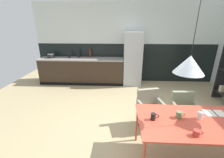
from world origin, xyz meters
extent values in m
plane|color=tan|center=(0.00, 0.00, 0.00)|extent=(8.53, 8.53, 0.00)
cube|color=black|center=(0.00, 2.87, 0.70)|extent=(6.56, 0.12, 1.40)
cube|color=silver|center=(0.00, 2.87, 2.10)|extent=(6.56, 0.12, 1.40)
cube|color=#32251A|center=(-1.64, 2.51, 0.44)|extent=(2.98, 0.60, 0.88)
cube|color=#9B958F|center=(-1.64, 2.51, 0.90)|extent=(3.01, 0.63, 0.04)
cube|color=black|center=(-1.64, 2.21, 0.05)|extent=(2.98, 0.01, 0.10)
cube|color=#ADAFB2|center=(0.18, 2.51, 0.91)|extent=(0.62, 0.60, 1.83)
cube|color=#D54B36|center=(1.01, -0.84, 0.74)|extent=(1.99, 0.92, 0.03)
cylinder|color=#D14A30|center=(0.06, -0.42, 0.36)|extent=(0.04, 0.04, 0.72)
cube|color=gray|center=(1.07, -0.03, 0.39)|extent=(0.50, 0.49, 0.06)
cube|color=gray|center=(1.06, 0.17, 0.59)|extent=(0.46, 0.10, 0.34)
cube|color=gray|center=(1.29, -0.02, 0.49)|extent=(0.07, 0.42, 0.14)
cube|color=gray|center=(0.85, -0.04, 0.49)|extent=(0.07, 0.42, 0.14)
cylinder|color=black|center=(1.28, -0.21, 0.18)|extent=(0.02, 0.02, 0.36)
cylinder|color=black|center=(0.88, -0.23, 0.18)|extent=(0.02, 0.02, 0.36)
cylinder|color=black|center=(1.26, 0.17, 0.18)|extent=(0.02, 0.02, 0.36)
cylinder|color=black|center=(0.86, 0.15, 0.18)|extent=(0.02, 0.02, 0.36)
cylinder|color=black|center=(1.27, -0.02, 0.01)|extent=(0.04, 0.41, 0.02)
cylinder|color=black|center=(0.87, -0.04, 0.01)|extent=(0.04, 0.41, 0.02)
cube|color=gray|center=(0.38, -0.02, 0.42)|extent=(0.58, 0.56, 0.06)
cube|color=gray|center=(0.33, 0.17, 0.63)|extent=(0.46, 0.19, 0.35)
cube|color=gray|center=(0.60, 0.03, 0.52)|extent=(0.15, 0.41, 0.14)
cube|color=gray|center=(0.17, -0.08, 0.52)|extent=(0.15, 0.41, 0.14)
cylinder|color=black|center=(0.62, -0.16, 0.20)|extent=(0.02, 0.02, 0.39)
cylinder|color=black|center=(0.23, -0.26, 0.20)|extent=(0.02, 0.02, 0.39)
cylinder|color=black|center=(0.53, 0.21, 0.20)|extent=(0.02, 0.02, 0.39)
cylinder|color=black|center=(0.14, 0.11, 0.20)|extent=(0.02, 0.02, 0.39)
cylinder|color=black|center=(0.58, 0.03, 0.01)|extent=(0.12, 0.41, 0.02)
cylinder|color=black|center=(0.19, -0.07, 0.01)|extent=(0.12, 0.41, 0.02)
cube|color=white|center=(1.15, -0.63, 0.76)|extent=(0.15, 0.19, 0.01)
cube|color=white|center=(1.31, -0.63, 0.76)|extent=(0.15, 0.19, 0.01)
cube|color=#262628|center=(1.23, -0.63, 0.77)|extent=(0.01, 0.20, 0.00)
cylinder|color=#B23D33|center=(0.70, -1.16, 0.80)|extent=(0.08, 0.08, 0.08)
torus|color=#B23D33|center=(0.76, -1.16, 0.80)|extent=(0.06, 0.01, 0.06)
cylinder|color=#5B8456|center=(0.62, -0.77, 0.80)|extent=(0.08, 0.08, 0.10)
torus|color=#5B8456|center=(0.67, -0.77, 0.81)|extent=(0.07, 0.01, 0.07)
cylinder|color=black|center=(0.23, -0.84, 0.81)|extent=(0.07, 0.07, 0.10)
torus|color=black|center=(0.28, -0.84, 0.81)|extent=(0.07, 0.01, 0.07)
cylinder|color=white|center=(0.92, -0.78, 0.81)|extent=(0.08, 0.08, 0.11)
torus|color=white|center=(0.97, -0.78, 0.81)|extent=(0.07, 0.01, 0.07)
cylinder|color=black|center=(-2.73, 2.52, 0.99)|extent=(0.23, 0.23, 0.13)
cylinder|color=gray|center=(-2.73, 2.52, 1.06)|extent=(0.23, 0.23, 0.01)
sphere|color=black|center=(-2.73, 2.52, 1.08)|extent=(0.02, 0.02, 0.02)
cylinder|color=maroon|center=(-1.35, 2.71, 1.04)|extent=(0.07, 0.07, 0.25)
cylinder|color=maroon|center=(-1.35, 2.71, 1.20)|extent=(0.03, 0.03, 0.06)
cylinder|color=black|center=(-2.08, 2.55, 1.05)|extent=(0.06, 0.06, 0.26)
cylinder|color=black|center=(-2.08, 2.55, 1.21)|extent=(0.02, 0.02, 0.06)
cylinder|color=black|center=(-1.76, 2.63, 1.04)|extent=(0.06, 0.06, 0.24)
cylinder|color=black|center=(-1.76, 2.63, 1.20)|extent=(0.03, 0.03, 0.09)
cube|color=black|center=(2.65, 1.51, 0.82)|extent=(0.30, 0.03, 1.64)
cube|color=beige|center=(2.65, 1.33, 0.35)|extent=(0.18, 0.10, 0.18)
cylinder|color=black|center=(0.62, -0.84, 2.23)|extent=(0.01, 0.01, 1.03)
cone|color=silver|center=(0.62, -0.84, 1.59)|extent=(0.38, 0.38, 0.23)
camera|label=1|loc=(-0.27, -2.78, 2.09)|focal=24.56mm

